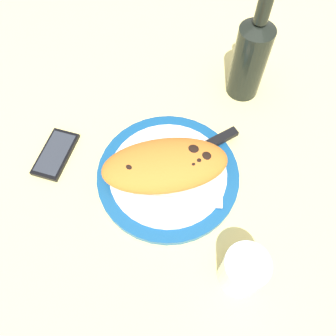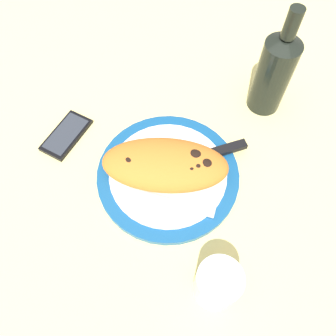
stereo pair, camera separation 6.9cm
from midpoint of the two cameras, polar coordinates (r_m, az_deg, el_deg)
The scene contains 8 objects.
ground_plane at distance 73.42cm, azimuth 2.67°, elevation -2.22°, with size 150.00×150.00×3.00cm, color #E5D684.
plate at distance 71.32cm, azimuth 2.75°, elevation -1.38°, with size 29.59×29.59×1.80cm.
calzone at distance 67.81cm, azimuth 2.47°, elevation 0.39°, with size 26.92×16.08×6.25cm.
fork at distance 67.55cm, azimuth 4.83°, elevation -6.14°, with size 17.65×2.58×0.40cm.
knife at distance 73.03cm, azimuth 9.74°, elevation 2.04°, with size 20.88×14.06×1.20cm.
smartphone at distance 79.09cm, azimuth -14.24°, elevation 5.14°, with size 9.00×13.15×1.16cm.
water_glass at distance 62.06cm, azimuth 11.42°, elevation -18.82°, with size 7.62×7.62×9.53cm.
wine_bottle at distance 79.42cm, azimuth 19.73°, elevation 14.63°, with size 7.60×7.60×25.53cm.
Camera 2 is at (7.64, -31.98, 64.24)cm, focal length 36.59 mm.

